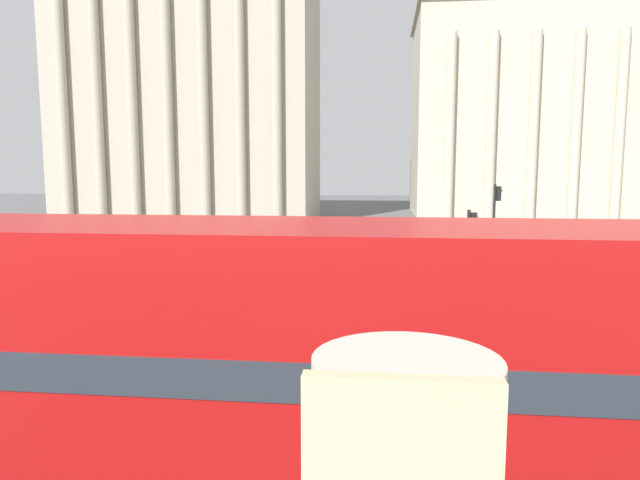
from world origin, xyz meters
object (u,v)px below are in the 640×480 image
at_px(double_decker_bus, 243,361).
at_px(cafe_dining_table, 406,418).
at_px(traffic_light_mid, 470,241).
at_px(car_black, 566,264).
at_px(traffic_light_near, 516,272).
at_px(car_maroon, 340,253).
at_px(pedestrian_yellow, 235,241).
at_px(pedestrian_black, 577,247).
at_px(pedestrian_olive, 274,299).
at_px(traffic_light_far, 496,213).
at_px(plaza_building_left, 190,91).
at_px(plaza_building_right, 552,115).

relative_size(double_decker_bus, cafe_dining_table, 14.60).
bearing_deg(traffic_light_mid, car_black, 41.67).
height_order(traffic_light_near, traffic_light_mid, traffic_light_near).
relative_size(cafe_dining_table, traffic_light_near, 0.21).
distance_m(traffic_light_mid, car_maroon, 8.25).
xyz_separation_m(traffic_light_mid, car_maroon, (-5.16, 6.27, -1.46)).
bearing_deg(car_black, pedestrian_yellow, -50.51).
bearing_deg(pedestrian_black, traffic_light_mid, 101.00).
height_order(car_black, pedestrian_olive, pedestrian_olive).
bearing_deg(double_decker_bus, car_black, 54.84).
height_order(car_black, pedestrian_black, pedestrian_black).
bearing_deg(car_black, car_maroon, -47.78).
relative_size(cafe_dining_table, car_black, 0.17).
bearing_deg(traffic_light_far, car_black, -54.87).
height_order(car_maroon, pedestrian_olive, pedestrian_olive).
height_order(double_decker_bus, pedestrian_yellow, double_decker_bus).
bearing_deg(pedestrian_black, double_decker_bus, 112.44).
bearing_deg(car_maroon, plaza_building_left, 129.62).
height_order(traffic_light_mid, car_black, traffic_light_mid).
distance_m(traffic_light_mid, traffic_light_far, 7.84).
relative_size(plaza_building_left, pedestrian_black, 13.80).
xyz_separation_m(plaza_building_right, traffic_light_far, (-11.67, -33.44, -7.60)).
bearing_deg(car_maroon, pedestrian_black, 15.23).
distance_m(traffic_light_near, pedestrian_olive, 6.93).
xyz_separation_m(traffic_light_near, traffic_light_far, (2.26, 14.43, 0.31)).
bearing_deg(plaza_building_right, pedestrian_black, -103.09).
height_order(car_black, pedestrian_yellow, pedestrian_yellow).
height_order(double_decker_bus, pedestrian_black, double_decker_bus).
relative_size(double_decker_bus, traffic_light_near, 3.06).
xyz_separation_m(plaza_building_right, car_black, (-9.31, -36.80, -9.50)).
relative_size(car_maroon, pedestrian_yellow, 2.52).
bearing_deg(double_decker_bus, cafe_dining_table, -77.49).
xyz_separation_m(car_black, pedestrian_olive, (-10.94, -8.59, 0.22)).
xyz_separation_m(traffic_light_far, pedestrian_olive, (-8.58, -11.95, -1.68)).
relative_size(traffic_light_mid, car_maroon, 0.78).
height_order(double_decker_bus, plaza_building_right, plaza_building_right).
relative_size(traffic_light_near, pedestrian_yellow, 2.09).
height_order(traffic_light_near, pedestrian_black, traffic_light_near).
distance_m(double_decker_bus, traffic_light_far, 22.44).
distance_m(plaza_building_left, traffic_light_near, 45.18).
bearing_deg(traffic_light_near, traffic_light_mid, 90.22).
bearing_deg(pedestrian_yellow, plaza_building_left, -167.63).
distance_m(plaza_building_right, car_maroon, 40.71).
height_order(plaza_building_left, pedestrian_black, plaza_building_left).
distance_m(traffic_light_mid, pedestrian_yellow, 13.67).
distance_m(double_decker_bus, pedestrian_yellow, 22.87).
xyz_separation_m(plaza_building_right, pedestrian_olive, (-20.25, -45.39, -9.28)).
height_order(traffic_light_far, pedestrian_black, traffic_light_far).
distance_m(car_black, pedestrian_black, 3.98).
height_order(double_decker_bus, traffic_light_far, double_decker_bus).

